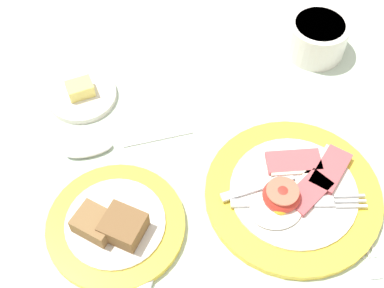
{
  "coord_description": "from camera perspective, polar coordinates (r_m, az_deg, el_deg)",
  "views": [
    {
      "loc": [
        -0.13,
        -0.34,
        0.66
      ],
      "look_at": [
        -0.05,
        0.1,
        0.02
      ],
      "focal_mm": 50.0,
      "sensor_mm": 36.0,
      "label": 1
    }
  ],
  "objects": [
    {
      "name": "breakfast_plate",
      "position": [
        0.76,
        10.69,
        -5.14
      ],
      "size": [
        0.25,
        0.25,
        0.04
      ],
      "color": "yellow",
      "rests_on": "ground_plane"
    },
    {
      "name": "bread_plate",
      "position": [
        0.73,
        -8.23,
        -8.54
      ],
      "size": [
        0.19,
        0.19,
        0.05
      ],
      "color": "yellow",
      "rests_on": "ground_plane"
    },
    {
      "name": "butter_dish",
      "position": [
        0.87,
        -11.69,
        5.23
      ],
      "size": [
        0.11,
        0.11,
        0.03
      ],
      "color": "silver",
      "rests_on": "ground_plane"
    },
    {
      "name": "teaspoon_near_cup",
      "position": [
        0.81,
        -9.04,
        -0.22
      ],
      "size": [
        0.19,
        0.03,
        0.01
      ],
      "rotation": [
        0.0,
        0.0,
        3.21
      ],
      "color": "silver",
      "rests_on": "ground_plane"
    },
    {
      "name": "ground_plane",
      "position": [
        0.75,
        5.04,
        -6.18
      ],
      "size": [
        3.0,
        3.0,
        0.0
      ],
      "primitive_type": "plane",
      "color": "#B7CCB7"
    },
    {
      "name": "sugar_cup",
      "position": [
        0.93,
        13.2,
        11.09
      ],
      "size": [
        0.1,
        0.1,
        0.06
      ],
      "color": "white",
      "rests_on": "ground_plane"
    }
  ]
}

